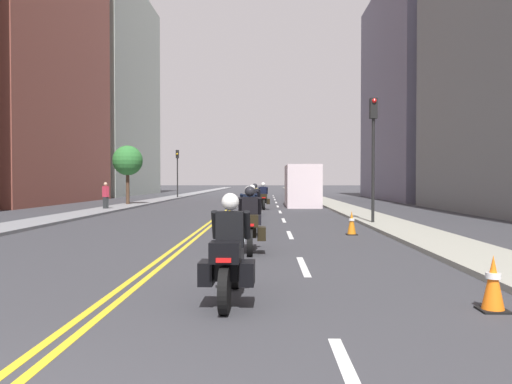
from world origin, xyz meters
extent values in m
plane|color=#37373C|center=(0.00, 48.00, 0.00)|extent=(264.00, 264.00, 0.00)
cube|color=gray|center=(-7.09, 48.00, 0.06)|extent=(2.00, 144.00, 0.12)
cube|color=#9B9A8D|center=(7.09, 48.00, 0.06)|extent=(2.00, 144.00, 0.12)
cube|color=yellow|center=(-0.12, 48.00, 0.00)|extent=(0.12, 132.00, 0.01)
cube|color=yellow|center=(0.12, 48.00, 0.00)|extent=(0.12, 132.00, 0.01)
cube|color=silver|center=(3.05, 2.00, 0.00)|extent=(0.14, 2.40, 0.01)
cube|color=silver|center=(3.05, 8.00, 0.00)|extent=(0.14, 2.40, 0.01)
cube|color=silver|center=(3.05, 14.00, 0.00)|extent=(0.14, 2.40, 0.01)
cube|color=silver|center=(3.05, 20.00, 0.00)|extent=(0.14, 2.40, 0.01)
cube|color=silver|center=(3.05, 26.00, 0.00)|extent=(0.14, 2.40, 0.01)
cube|color=silver|center=(3.05, 32.00, 0.00)|extent=(0.14, 2.40, 0.01)
cube|color=silver|center=(3.05, 38.00, 0.00)|extent=(0.14, 2.40, 0.01)
cube|color=silver|center=(3.05, 44.00, 0.00)|extent=(0.14, 2.40, 0.01)
cube|color=silver|center=(3.05, 50.00, 0.00)|extent=(0.14, 2.40, 0.01)
cube|color=silver|center=(3.05, 56.00, 0.00)|extent=(0.14, 2.40, 0.01)
cube|color=brown|center=(-17.68, 36.81, 15.22)|extent=(9.72, 18.97, 30.44)
cube|color=#A7B6AA|center=(-16.56, 58.59, 12.40)|extent=(7.48, 21.44, 24.80)
cube|color=#2D3847|center=(-20.32, 58.59, 6.20)|extent=(0.04, 18.01, 0.90)
cube|color=#2D3847|center=(-20.32, 58.59, 10.75)|extent=(0.04, 18.01, 0.90)
cube|color=#2D3847|center=(-20.32, 58.59, 15.29)|extent=(0.04, 18.01, 0.90)
cube|color=#2D3847|center=(-20.32, 58.59, 19.84)|extent=(0.04, 18.01, 0.90)
cube|color=slate|center=(17.29, 45.33, 9.99)|extent=(8.94, 18.60, 19.99)
cube|color=#2D3847|center=(21.78, 45.33, 5.00)|extent=(0.04, 15.62, 0.90)
cube|color=#2D3847|center=(21.78, 45.33, 8.66)|extent=(0.04, 15.62, 0.90)
cube|color=#2D3847|center=(21.78, 45.33, 12.33)|extent=(0.04, 15.62, 0.90)
cube|color=#2D3847|center=(21.78, 45.33, 15.99)|extent=(0.04, 15.62, 0.90)
cylinder|color=black|center=(1.78, 5.84, 0.32)|extent=(0.14, 0.63, 0.63)
cylinder|color=black|center=(1.73, 4.21, 0.32)|extent=(0.14, 0.63, 0.63)
cube|color=silver|center=(1.78, 5.84, 0.65)|extent=(0.15, 0.32, 0.04)
cube|color=black|center=(1.76, 5.02, 0.60)|extent=(0.35, 1.24, 0.40)
cube|color=black|center=(1.74, 4.29, 0.82)|extent=(0.41, 0.37, 0.28)
cube|color=red|center=(1.73, 4.10, 0.74)|extent=(0.20, 0.04, 0.06)
cube|color=black|center=(1.46, 4.54, 0.50)|extent=(0.21, 0.45, 0.32)
cube|color=black|center=(2.02, 4.53, 0.50)|extent=(0.21, 0.45, 0.32)
cube|color=#B2C1CC|center=(1.77, 5.54, 0.98)|extent=(0.36, 0.13, 0.36)
cube|color=black|center=(1.75, 4.97, 1.06)|extent=(0.41, 0.27, 0.52)
cylinder|color=black|center=(1.52, 5.13, 1.11)|extent=(0.11, 0.28, 0.45)
cylinder|color=black|center=(2.00, 5.12, 1.11)|extent=(0.11, 0.28, 0.45)
sphere|color=white|center=(1.75, 5.00, 1.46)|extent=(0.26, 0.26, 0.26)
cylinder|color=black|center=(1.85, 10.92, 0.32)|extent=(0.16, 0.65, 0.64)
cylinder|color=black|center=(1.90, 9.34, 0.32)|extent=(0.16, 0.65, 0.64)
cube|color=silver|center=(1.85, 10.92, 0.66)|extent=(0.15, 0.32, 0.04)
cube|color=black|center=(1.87, 10.13, 0.60)|extent=(0.35, 1.21, 0.40)
cube|color=black|center=(1.89, 9.42, 0.82)|extent=(0.41, 0.37, 0.28)
cube|color=red|center=(1.90, 9.23, 0.74)|extent=(0.20, 0.04, 0.06)
cube|color=black|center=(1.61, 9.65, 0.50)|extent=(0.21, 0.45, 0.32)
cube|color=black|center=(2.17, 9.67, 0.50)|extent=(0.21, 0.45, 0.32)
cube|color=#B2C1CC|center=(1.86, 10.63, 0.98)|extent=(0.36, 0.13, 0.36)
cube|color=black|center=(1.88, 10.08, 1.08)|extent=(0.41, 0.27, 0.56)
cylinder|color=black|center=(1.63, 10.22, 1.13)|extent=(0.11, 0.28, 0.45)
cylinder|color=black|center=(2.11, 10.24, 1.13)|extent=(0.11, 0.28, 0.45)
sphere|color=black|center=(1.87, 10.11, 1.50)|extent=(0.26, 0.26, 0.26)
cylinder|color=black|center=(1.65, 15.08, 0.33)|extent=(0.16, 0.66, 0.66)
cylinder|color=black|center=(1.75, 13.45, 0.33)|extent=(0.16, 0.66, 0.66)
cube|color=silver|center=(1.65, 15.08, 0.68)|extent=(0.16, 0.33, 0.04)
cube|color=black|center=(1.70, 14.26, 0.61)|extent=(0.39, 1.26, 0.40)
cube|color=black|center=(1.74, 13.53, 0.83)|extent=(0.42, 0.38, 0.28)
cube|color=red|center=(1.75, 13.34, 0.75)|extent=(0.20, 0.04, 0.06)
cube|color=black|center=(1.45, 13.76, 0.51)|extent=(0.23, 0.45, 0.32)
cube|color=black|center=(2.01, 13.79, 0.51)|extent=(0.23, 0.45, 0.32)
cube|color=#B2C1CC|center=(1.67, 14.79, 0.99)|extent=(0.37, 0.14, 0.36)
cube|color=black|center=(1.70, 14.21, 1.06)|extent=(0.41, 0.28, 0.51)
cylinder|color=black|center=(1.45, 14.35, 1.11)|extent=(0.12, 0.29, 0.45)
cylinder|color=black|center=(1.93, 14.38, 1.11)|extent=(0.12, 0.29, 0.45)
sphere|color=white|center=(1.70, 14.24, 1.46)|extent=(0.26, 0.26, 0.26)
cylinder|color=black|center=(1.69, 19.95, 0.32)|extent=(0.15, 0.64, 0.64)
cylinder|color=black|center=(1.66, 18.39, 0.32)|extent=(0.15, 0.64, 0.64)
cube|color=silver|center=(1.69, 19.95, 0.66)|extent=(0.15, 0.32, 0.04)
cube|color=black|center=(1.68, 19.17, 0.60)|extent=(0.34, 1.19, 0.40)
cube|color=black|center=(1.66, 18.47, 0.82)|extent=(0.41, 0.37, 0.28)
cube|color=red|center=(1.66, 18.28, 0.74)|extent=(0.20, 0.03, 0.06)
cube|color=black|center=(1.39, 18.71, 0.50)|extent=(0.21, 0.44, 0.32)
cube|color=black|center=(1.95, 18.70, 0.50)|extent=(0.21, 0.44, 0.32)
cube|color=#B2C1CC|center=(1.68, 19.67, 0.98)|extent=(0.36, 0.13, 0.36)
cube|color=black|center=(1.67, 19.12, 1.06)|extent=(0.40, 0.27, 0.52)
cylinder|color=black|center=(1.44, 19.27, 1.11)|extent=(0.10, 0.28, 0.45)
cylinder|color=black|center=(1.92, 19.26, 1.11)|extent=(0.10, 0.28, 0.45)
sphere|color=white|center=(1.68, 19.15, 1.46)|extent=(0.26, 0.26, 0.26)
cylinder|color=black|center=(1.72, 24.05, 0.31)|extent=(0.15, 0.63, 0.62)
cylinder|color=black|center=(1.64, 22.60, 0.31)|extent=(0.15, 0.63, 0.62)
cube|color=silver|center=(1.72, 24.05, 0.64)|extent=(0.16, 0.33, 0.04)
cube|color=black|center=(1.68, 23.33, 0.59)|extent=(0.38, 1.12, 0.40)
cube|color=black|center=(1.65, 22.67, 0.81)|extent=(0.42, 0.38, 0.28)
cube|color=red|center=(1.64, 22.48, 0.73)|extent=(0.20, 0.04, 0.06)
cube|color=black|center=(1.38, 22.91, 0.49)|extent=(0.22, 0.45, 0.32)
cube|color=black|center=(1.94, 22.88, 0.49)|extent=(0.22, 0.45, 0.32)
cube|color=#B2C1CC|center=(1.71, 23.79, 0.97)|extent=(0.37, 0.14, 0.36)
cube|color=black|center=(1.68, 23.28, 1.07)|extent=(0.41, 0.28, 0.56)
cylinder|color=black|center=(1.45, 23.44, 1.12)|extent=(0.12, 0.29, 0.45)
cylinder|color=black|center=(1.93, 23.41, 1.12)|extent=(0.12, 0.29, 0.45)
sphere|color=black|center=(1.68, 23.31, 1.49)|extent=(0.26, 0.26, 0.26)
cylinder|color=black|center=(2.04, 29.36, 0.32)|extent=(0.16, 0.65, 0.64)
cylinder|color=black|center=(2.11, 27.80, 0.32)|extent=(0.16, 0.65, 0.64)
cube|color=silver|center=(2.04, 29.36, 0.66)|extent=(0.15, 0.33, 0.04)
cube|color=black|center=(2.08, 28.58, 0.60)|extent=(0.37, 1.20, 0.40)
cube|color=black|center=(2.11, 27.88, 0.82)|extent=(0.42, 0.38, 0.28)
cube|color=red|center=(2.12, 27.69, 0.74)|extent=(0.20, 0.04, 0.06)
cube|color=black|center=(1.82, 28.10, 0.50)|extent=(0.22, 0.45, 0.32)
cube|color=black|center=(2.38, 28.12, 0.50)|extent=(0.22, 0.45, 0.32)
cube|color=#B2C1CC|center=(2.06, 29.08, 0.98)|extent=(0.37, 0.14, 0.36)
cube|color=black|center=(2.08, 28.53, 1.09)|extent=(0.41, 0.28, 0.58)
cylinder|color=black|center=(1.84, 28.67, 1.14)|extent=(0.11, 0.29, 0.45)
cylinder|color=black|center=(2.31, 28.69, 1.14)|extent=(0.11, 0.29, 0.45)
sphere|color=white|center=(2.08, 28.56, 1.53)|extent=(0.26, 0.26, 0.26)
cube|color=black|center=(5.36, 4.45, 0.01)|extent=(0.37, 0.37, 0.03)
cone|color=orange|center=(5.36, 4.45, 0.40)|extent=(0.30, 0.30, 0.73)
cylinder|color=white|center=(5.36, 4.45, 0.48)|extent=(0.20, 0.20, 0.08)
cube|color=black|center=(5.06, 14.07, 0.01)|extent=(0.35, 0.35, 0.03)
cone|color=orange|center=(5.06, 14.07, 0.41)|extent=(0.28, 0.28, 0.76)
cylinder|color=white|center=(5.06, 14.07, 0.50)|extent=(0.19, 0.19, 0.08)
cylinder|color=black|center=(6.49, 17.66, 2.13)|extent=(0.12, 0.12, 4.25)
cube|color=black|center=(6.49, 17.66, 4.60)|extent=(0.28, 0.28, 0.80)
sphere|color=red|center=(6.49, 17.51, 4.88)|extent=(0.18, 0.18, 0.18)
cylinder|color=black|center=(-6.49, 47.25, 2.00)|extent=(0.12, 0.12, 4.01)
cube|color=black|center=(-6.49, 47.25, 4.36)|extent=(0.28, 0.28, 0.80)
sphere|color=yellow|center=(-6.49, 47.10, 4.36)|extent=(0.18, 0.18, 0.18)
cube|color=#2B2E2F|center=(-7.18, 27.12, 0.40)|extent=(0.34, 0.33, 0.80)
cube|color=#C73045|center=(-7.18, 27.12, 1.12)|extent=(0.42, 0.39, 0.63)
sphere|color=tan|center=(-7.18, 27.12, 1.55)|extent=(0.22, 0.22, 0.22)
cylinder|color=#4C3525|center=(-7.39, 32.64, 1.22)|extent=(0.24, 0.24, 2.43)
sphere|color=#307634|center=(-7.39, 32.64, 3.16)|extent=(2.08, 2.08, 2.08)
cube|color=silver|center=(4.69, 34.83, 1.10)|extent=(2.00, 1.80, 2.20)
cube|color=silver|center=(4.69, 31.83, 1.40)|extent=(2.20, 5.20, 2.80)
cylinder|color=black|center=(4.69, 34.43, 0.45)|extent=(2.00, 0.90, 0.90)
cylinder|color=black|center=(4.69, 30.23, 0.45)|extent=(2.00, 0.90, 0.90)
camera|label=1|loc=(2.29, -2.44, 1.77)|focal=35.58mm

